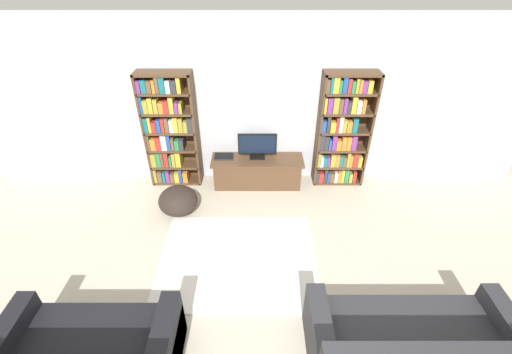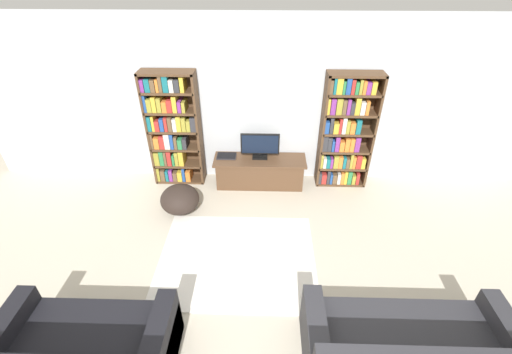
{
  "view_description": "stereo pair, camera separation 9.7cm",
  "coord_description": "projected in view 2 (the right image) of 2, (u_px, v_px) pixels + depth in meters",
  "views": [
    {
      "loc": [
        0.03,
        -0.75,
        3.32
      ],
      "look_at": [
        0.02,
        3.1,
        0.7
      ],
      "focal_mm": 24.0,
      "sensor_mm": 36.0,
      "label": 1
    },
    {
      "loc": [
        0.13,
        -0.75,
        3.32
      ],
      "look_at": [
        0.02,
        3.1,
        0.7
      ],
      "focal_mm": 24.0,
      "sensor_mm": 36.0,
      "label": 2
    }
  ],
  "objects": [
    {
      "name": "bookshelf_right",
      "position": [
        345.0,
        133.0,
        5.28
      ],
      "size": [
        0.81,
        0.3,
        1.85
      ],
      "color": "#513823",
      "rests_on": "ground_plane"
    },
    {
      "name": "beanbag_ottoman",
      "position": [
        180.0,
        199.0,
        5.05
      ],
      "size": [
        0.57,
        0.57,
        0.41
      ],
      "primitive_type": "ellipsoid",
      "color": "#2D231E",
      "rests_on": "ground_plane"
    },
    {
      "name": "bookshelf_left",
      "position": [
        172.0,
        129.0,
        5.34
      ],
      "size": [
        0.81,
        0.3,
        1.85
      ],
      "color": "#513823",
      "rests_on": "ground_plane"
    },
    {
      "name": "tv_stand",
      "position": [
        260.0,
        172.0,
        5.61
      ],
      "size": [
        1.48,
        0.46,
        0.48
      ],
      "color": "brown",
      "rests_on": "ground_plane"
    },
    {
      "name": "laptop",
      "position": [
        227.0,
        156.0,
        5.53
      ],
      "size": [
        0.31,
        0.21,
        0.03
      ],
      "color": "#28282D",
      "rests_on": "tv_stand"
    },
    {
      "name": "area_rug",
      "position": [
        237.0,
        258.0,
        4.36
      ],
      "size": [
        1.97,
        1.58,
        0.02
      ],
      "color": "white",
      "rests_on": "ground_plane"
    },
    {
      "name": "wall_back",
      "position": [
        257.0,
        104.0,
        5.25
      ],
      "size": [
        8.8,
        0.06,
        2.6
      ],
      "color": "silver",
      "rests_on": "ground_plane"
    },
    {
      "name": "television",
      "position": [
        260.0,
        146.0,
        5.39
      ],
      "size": [
        0.61,
        0.16,
        0.42
      ],
      "color": "black",
      "rests_on": "tv_stand"
    }
  ]
}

